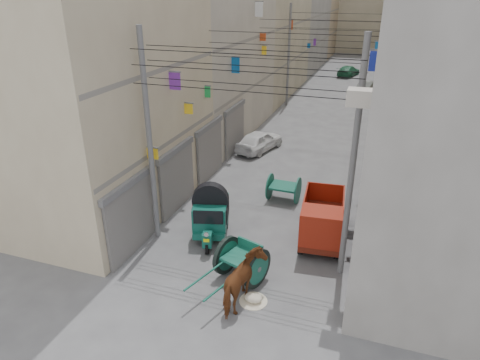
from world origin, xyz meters
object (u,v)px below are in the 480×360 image
at_px(auto_rickshaw, 211,213).
at_px(second_cart, 284,188).
at_px(horse, 244,282).
at_px(mini_truck, 321,225).
at_px(distant_car_grey, 366,88).
at_px(tonga_cart, 241,261).
at_px(distant_car_green, 348,71).
at_px(distant_car_white, 259,141).
at_px(feed_sack, 253,298).

distance_m(auto_rickshaw, second_cart, 4.44).
bearing_deg(horse, mini_truck, -109.25).
height_order(mini_truck, second_cart, mini_truck).
bearing_deg(distant_car_grey, tonga_cart, -76.57).
distance_m(auto_rickshaw, distant_car_green, 36.19).
bearing_deg(auto_rickshaw, second_cart, 47.76).
bearing_deg(horse, tonga_cart, -65.13).
height_order(mini_truck, distant_car_white, mini_truck).
relative_size(horse, distant_car_grey, 0.55).
xyz_separation_m(tonga_cart, distant_car_grey, (1.94, 29.64, -0.12)).
xyz_separation_m(auto_rickshaw, distant_car_grey, (3.97, 27.41, -0.43)).
bearing_deg(distant_car_green, feed_sack, 105.18).
height_order(feed_sack, distant_car_white, distant_car_white).
bearing_deg(distant_car_green, tonga_cart, 104.13).
bearing_deg(distant_car_green, distant_car_grey, 119.30).
xyz_separation_m(second_cart, distant_car_white, (-3.00, 6.08, -0.04)).
bearing_deg(tonga_cart, mini_truck, 71.95).
xyz_separation_m(tonga_cart, second_cart, (-0.06, 6.20, -0.06)).
distance_m(feed_sack, distant_car_grey, 30.65).
distance_m(distant_car_white, distant_car_green, 26.22).
height_order(feed_sack, distant_car_grey, distant_car_grey).
distance_m(second_cart, distant_car_white, 6.78).
bearing_deg(auto_rickshaw, mini_truck, -5.94).
distance_m(distant_car_white, distant_car_grey, 18.07).
xyz_separation_m(second_cart, distant_car_grey, (2.00, 23.45, -0.07)).
bearing_deg(horse, distant_car_white, -72.41).
xyz_separation_m(mini_truck, distant_car_white, (-5.24, 9.31, -0.29)).
bearing_deg(horse, second_cart, -82.89).
bearing_deg(mini_truck, distant_car_grey, 85.03).
bearing_deg(feed_sack, distant_car_grey, 87.75).
height_order(tonga_cart, mini_truck, mini_truck).
bearing_deg(second_cart, distant_car_white, 117.80).
bearing_deg(mini_truck, second_cart, 119.30).
height_order(auto_rickshaw, distant_car_green, auto_rickshaw).
relative_size(mini_truck, distant_car_green, 0.90).
bearing_deg(feed_sack, mini_truck, 69.79).
height_order(horse, distant_car_white, horse).
relative_size(tonga_cart, horse, 1.63).
height_order(second_cart, distant_car_white, second_cart).
distance_m(auto_rickshaw, distant_car_white, 10.11).
relative_size(distant_car_grey, distant_car_green, 0.92).
bearing_deg(distant_car_grey, feed_sack, -75.08).
bearing_deg(distant_car_white, auto_rickshaw, 111.90).
xyz_separation_m(mini_truck, distant_car_grey, (-0.25, 26.68, -0.32)).
bearing_deg(mini_truck, feed_sack, -115.71).
distance_m(second_cart, horse, 7.43).
xyz_separation_m(tonga_cart, horse, (0.49, -1.21, 0.13)).
xyz_separation_m(feed_sack, distant_car_green, (-1.31, 39.36, 0.43)).
distance_m(tonga_cart, horse, 1.31).
height_order(tonga_cart, distant_car_green, tonga_cart).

